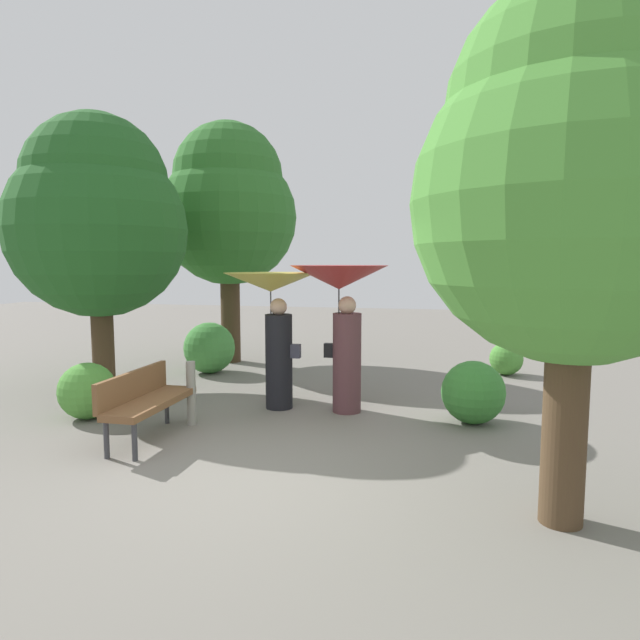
% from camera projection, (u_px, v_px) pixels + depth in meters
% --- Properties ---
extents(ground_plane, '(40.00, 40.00, 0.00)m').
position_uv_depth(ground_plane, '(257.00, 472.00, 5.59)').
color(ground_plane, slate).
extents(person_left, '(1.35, 1.35, 1.98)m').
position_uv_depth(person_left, '(273.00, 307.00, 7.94)').
color(person_left, black).
rests_on(person_left, ground).
extents(person_right, '(1.39, 1.39, 2.09)m').
position_uv_depth(person_right, '(341.00, 300.00, 7.72)').
color(person_right, '#563338').
rests_on(person_right, ground).
extents(park_bench, '(0.49, 1.50, 0.83)m').
position_uv_depth(park_bench, '(145.00, 398.00, 6.57)').
color(park_bench, '#38383D').
rests_on(park_bench, ground).
extents(tree_near_left, '(2.83, 2.83, 4.49)m').
position_uv_depth(tree_near_left, '(98.00, 215.00, 8.81)').
color(tree_near_left, '#42301E').
rests_on(tree_near_left, ground).
extents(tree_near_right, '(2.55, 2.55, 4.31)m').
position_uv_depth(tree_near_right, '(577.00, 173.00, 4.23)').
color(tree_near_right, '#4C3823').
rests_on(tree_near_right, ground).
extents(tree_mid_left, '(2.83, 2.83, 5.01)m').
position_uv_depth(tree_mid_left, '(229.00, 205.00, 11.46)').
color(tree_mid_left, '#42301E').
rests_on(tree_mid_left, ground).
extents(bush_path_left, '(0.77, 0.77, 0.77)m').
position_uv_depth(bush_path_left, '(87.00, 391.00, 7.48)').
color(bush_path_left, '#4C9338').
rests_on(bush_path_left, ground).
extents(bush_path_right, '(0.84, 0.84, 0.84)m').
position_uv_depth(bush_path_right, '(473.00, 392.00, 7.26)').
color(bush_path_right, '#387F33').
rests_on(bush_path_right, ground).
extents(bush_behind_bench, '(0.62, 0.62, 0.62)m').
position_uv_depth(bush_behind_bench, '(506.00, 359.00, 10.38)').
color(bush_behind_bench, '#4C9338').
rests_on(bush_behind_bench, ground).
extents(bush_far_side, '(0.98, 0.98, 0.98)m').
position_uv_depth(bush_far_side, '(209.00, 348.00, 10.54)').
color(bush_far_side, '#428C3D').
rests_on(bush_far_side, ground).
extents(path_marker_post, '(0.12, 0.12, 0.84)m').
position_uv_depth(path_marker_post, '(191.00, 393.00, 7.20)').
color(path_marker_post, gray).
rests_on(path_marker_post, ground).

